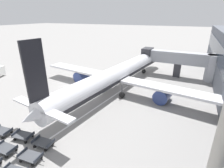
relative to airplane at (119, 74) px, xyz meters
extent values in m
plane|color=gray|center=(-11.27, -2.73, -3.42)|extent=(500.00, 500.00, 0.00)
cylinder|color=#A8AAB2|center=(18.73, 14.13, -0.20)|extent=(3.92, 3.92, 6.43)
cube|color=#A8AAB2|center=(10.46, 14.45, 1.54)|extent=(16.65, 3.26, 2.95)
cube|color=#2D2D33|center=(2.18, 14.78, 1.54)|extent=(2.55, 4.01, 3.54)
cube|color=#38383D|center=(10.46, 14.45, -1.68)|extent=(1.69, 2.41, 3.48)
cylinder|color=white|center=(0.10, 0.65, 0.27)|extent=(9.48, 40.88, 3.56)
sphere|color=white|center=(3.08, 20.83, 0.27)|extent=(3.38, 3.38, 3.38)
cone|color=white|center=(-2.89, -19.53, 0.27)|extent=(3.97, 4.72, 3.38)
cube|color=black|center=(-2.79, -18.87, 5.66)|extent=(0.67, 2.68, 7.22)
cube|color=white|center=(-2.79, -18.88, 0.80)|extent=(10.83, 2.88, 0.24)
cube|color=white|center=(-0.14, -0.96, -0.53)|extent=(38.47, 8.88, 0.44)
cylinder|color=navy|center=(9.65, -2.01, -2.02)|extent=(3.27, 4.48, 2.70)
cylinder|color=navy|center=(-9.82, 0.87, -2.02)|extent=(3.27, 4.48, 2.70)
cube|color=black|center=(0.10, 0.65, -0.35)|extent=(8.96, 36.85, 0.64)
cylinder|color=#56565B|center=(1.94, 13.16, -1.73)|extent=(0.24, 0.24, 2.21)
sphere|color=black|center=(1.94, 13.16, -2.83)|extent=(1.17, 1.17, 1.17)
cylinder|color=#56565B|center=(2.15, -3.78, -1.73)|extent=(0.24, 0.24, 2.21)
sphere|color=black|center=(2.15, -3.78, -2.83)|extent=(1.17, 1.17, 1.17)
cylinder|color=#56565B|center=(-3.15, -2.99, -1.73)|extent=(0.24, 0.24, 2.21)
sphere|color=black|center=(-3.15, -2.99, -2.83)|extent=(1.17, 1.17, 1.17)
sphere|color=black|center=(-32.46, -4.44, -2.97)|extent=(0.90, 0.90, 0.90)
cube|color=#333338|center=(-3.09, -25.03, -2.99)|extent=(0.70, 0.15, 0.06)
sphere|color=black|center=(-3.87, -24.48, -3.24)|extent=(0.36, 0.36, 0.36)
cube|color=#2D333D|center=(-2.09, -25.18, -2.66)|extent=(0.28, 1.51, 0.32)
sphere|color=black|center=(-1.86, -24.50, -3.24)|extent=(0.36, 0.36, 0.36)
cube|color=#424449|center=(-4.85, -23.08, -2.87)|extent=(2.45, 1.58, 0.10)
cube|color=#2D333D|center=(-3.68, -23.05, -2.66)|extent=(0.12, 1.51, 0.32)
cube|color=#333338|center=(-3.30, -23.04, -2.99)|extent=(0.70, 0.08, 0.06)
sphere|color=black|center=(-3.99, -23.70, -3.24)|extent=(0.36, 0.36, 0.36)
sphere|color=black|center=(-4.02, -22.42, -3.24)|extent=(0.36, 0.36, 0.36)
sphere|color=black|center=(-5.71, -22.47, -3.24)|extent=(0.36, 0.36, 0.36)
cube|color=#424449|center=(-1.21, -22.73, -2.87)|extent=(2.52, 1.70, 0.10)
cube|color=#2D333D|center=(-0.05, -22.64, -2.66)|extent=(0.20, 1.51, 0.32)
cube|color=#2D333D|center=(-2.37, -22.83, -2.66)|extent=(0.20, 1.51, 0.32)
cube|color=#333338|center=(0.34, -22.61, -2.99)|extent=(0.70, 0.12, 0.06)
sphere|color=black|center=(-0.31, -23.31, -3.24)|extent=(0.36, 0.36, 0.36)
sphere|color=black|center=(-0.42, -22.03, -3.24)|extent=(0.36, 0.36, 0.36)
sphere|color=black|center=(-1.99, -23.44, -3.24)|extent=(0.36, 0.36, 0.36)
sphere|color=black|center=(-2.10, -22.16, -3.24)|extent=(0.36, 0.36, 0.36)
cube|color=#424449|center=(-8.37, -21.06, -2.87)|extent=(2.52, 1.70, 0.10)
cube|color=#2D333D|center=(-7.21, -20.97, -2.66)|extent=(0.20, 1.51, 0.32)
cube|color=#333338|center=(-6.83, -20.94, -2.99)|extent=(0.70, 0.11, 0.06)
sphere|color=black|center=(-7.48, -21.63, -3.24)|extent=(0.36, 0.36, 0.36)
sphere|color=black|center=(-7.58, -20.35, -3.24)|extent=(0.36, 0.36, 0.36)
sphere|color=black|center=(-9.26, -20.48, -3.24)|extent=(0.36, 0.36, 0.36)
cube|color=#424449|center=(-5.00, -20.52, -2.87)|extent=(2.58, 1.81, 0.10)
cube|color=#2D333D|center=(-3.85, -20.37, -2.66)|extent=(0.28, 1.51, 0.32)
cube|color=#2D333D|center=(-6.16, -20.67, -2.66)|extent=(0.28, 1.51, 0.32)
cube|color=#333338|center=(-3.46, -20.32, -2.99)|extent=(0.70, 0.15, 0.06)
sphere|color=black|center=(-4.08, -21.05, -3.24)|extent=(0.36, 0.36, 0.36)
sphere|color=black|center=(-4.25, -19.77, -3.24)|extent=(0.36, 0.36, 0.36)
sphere|color=black|center=(-5.75, -21.26, -3.24)|extent=(0.36, 0.36, 0.36)
sphere|color=black|center=(-5.92, -19.99, -3.24)|extent=(0.36, 0.36, 0.36)
cube|color=#424449|center=(-1.61, -20.45, -2.87)|extent=(2.50, 1.67, 0.10)
cube|color=#2D333D|center=(-0.45, -20.37, -2.66)|extent=(0.18, 1.51, 0.32)
cube|color=#2D333D|center=(-2.77, -20.52, -2.66)|extent=(0.18, 1.51, 0.32)
cube|color=#333338|center=(-0.06, -20.34, -2.99)|extent=(0.70, 0.11, 0.06)
sphere|color=black|center=(-0.73, -21.03, -3.24)|extent=(0.36, 0.36, 0.36)
sphere|color=black|center=(-0.81, -19.75, -3.24)|extent=(0.36, 0.36, 0.36)
sphere|color=black|center=(-2.41, -21.14, -3.24)|extent=(0.36, 0.36, 0.36)
sphere|color=black|center=(-2.49, -19.86, -3.24)|extent=(0.36, 0.36, 0.36)
cube|color=white|center=(-0.53, -9.55, -3.41)|extent=(3.77, 23.56, 0.01)
camera|label=1|loc=(13.28, -32.61, 11.71)|focal=28.00mm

